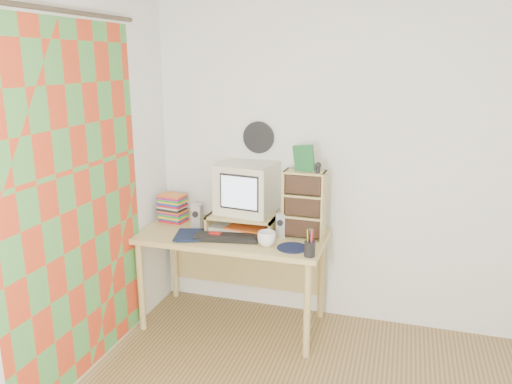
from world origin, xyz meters
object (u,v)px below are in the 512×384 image
Objects in this scene: desk at (235,247)px; mug at (267,239)px; diary at (176,233)px; crt_monitor at (246,189)px; keyboard at (227,238)px; dvd_stack at (172,204)px; cd_rack at (304,204)px.

desk is 10.66× the size of mug.
desk is at bearing 20.04° from diary.
keyboard is (-0.05, -0.30, -0.30)m from crt_monitor.
crt_monitor is at bearing 128.61° from mug.
keyboard is at bearing -17.92° from dvd_stack.
cd_rack is at bearing 13.79° from keyboard.
keyboard is at bearing -88.31° from desk.
dvd_stack is 1.24× the size of diary.
crt_monitor is 0.64m from dvd_stack.
keyboard is 1.99× the size of diary.
diary reaches higher than desk.
keyboard is 0.39m from diary.
desk is 0.44m from mug.
dvd_stack is (-0.62, -0.01, -0.17)m from crt_monitor.
keyboard is 0.93× the size of cd_rack.
cd_rack is 2.13× the size of diary.
desk is 6.03× the size of diary.
cd_rack is 0.39m from mug.
desk is 0.26m from keyboard.
dvd_stack is 1.10m from cd_rack.
dvd_stack is (-0.57, 0.28, 0.13)m from keyboard.
desk is 0.65m from cd_rack.
cd_rack is (1.09, -0.05, 0.10)m from dvd_stack.
diary is at bearing -52.06° from dvd_stack.
mug is at bearing -127.44° from cd_rack.
desk is 2.82× the size of cd_rack.
crt_monitor reaches higher than diary.
mug is (-0.21, -0.26, -0.20)m from cd_rack.
dvd_stack is at bearing -171.06° from crt_monitor.
cd_rack is 3.78× the size of mug.
mug is at bearing -15.68° from keyboard.
desk is at bearing -115.33° from crt_monitor.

